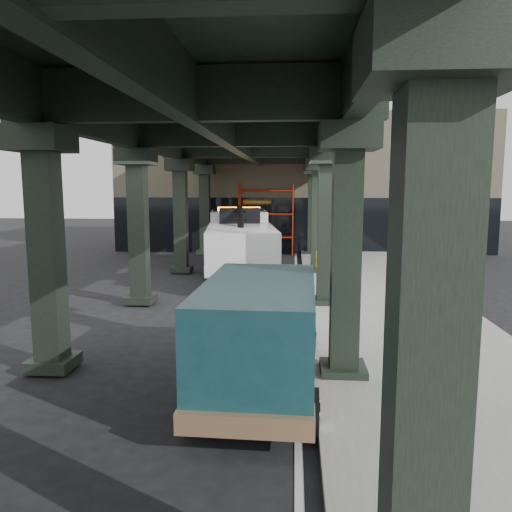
% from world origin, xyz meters
% --- Properties ---
extents(ground, '(90.00, 90.00, 0.00)m').
position_xyz_m(ground, '(0.00, 0.00, 0.00)').
color(ground, black).
rests_on(ground, ground).
extents(sidewalk, '(5.00, 40.00, 0.15)m').
position_xyz_m(sidewalk, '(4.50, 2.00, 0.07)').
color(sidewalk, gray).
rests_on(sidewalk, ground).
extents(lane_stripe, '(0.12, 38.00, 0.01)m').
position_xyz_m(lane_stripe, '(1.70, 2.00, 0.01)').
color(lane_stripe, silver).
rests_on(lane_stripe, ground).
extents(viaduct, '(7.40, 32.00, 6.40)m').
position_xyz_m(viaduct, '(-0.40, 2.00, 5.46)').
color(viaduct, black).
rests_on(viaduct, ground).
extents(building, '(22.00, 10.00, 8.00)m').
position_xyz_m(building, '(2.00, 20.00, 4.00)').
color(building, '#C6B793').
rests_on(building, ground).
extents(scaffolding, '(3.08, 0.88, 4.00)m').
position_xyz_m(scaffolding, '(0.00, 14.64, 2.11)').
color(scaffolding, '#B2220E').
rests_on(scaffolding, ground).
extents(tow_truck, '(3.70, 9.49, 3.04)m').
position_xyz_m(tow_truck, '(-0.73, 7.57, 1.48)').
color(tow_truck, black).
rests_on(tow_truck, ground).
extents(towed_van, '(2.26, 5.35, 2.15)m').
position_xyz_m(towed_van, '(1.00, -4.68, 1.15)').
color(towed_van, '#123B41').
rests_on(towed_van, ground).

